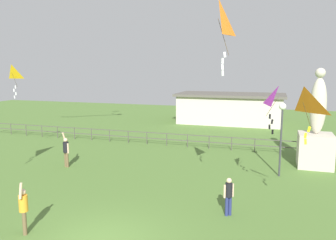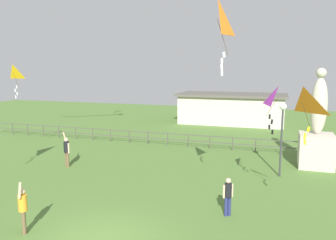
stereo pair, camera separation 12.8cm
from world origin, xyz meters
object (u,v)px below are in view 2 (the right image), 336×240
lamppost (282,123)px  person_3 (228,194)px  person_2 (67,150)px  kite_0 (13,74)px  person_1 (23,207)px  kite_3 (218,21)px  kite_4 (278,98)px  kite_5 (302,104)px  statue_monument (317,139)px

lamppost → person_3: bearing=-108.9°
person_2 → kite_0: bearing=162.8°
person_1 → person_3: 7.47m
kite_3 → kite_4: kite_3 is taller
kite_0 → kite_5: size_ratio=1.09×
kite_3 → kite_4: (2.19, 2.15, -2.92)m
person_1 → kite_3: bearing=30.4°
person_3 → kite_0: 16.19m
kite_4 → kite_0: bearing=169.1°
person_1 → person_3: person_1 is taller
person_2 → kite_3: size_ratio=0.74×
kite_3 → person_3: bearing=11.9°
person_2 → kite_5: (12.30, -4.02, 3.50)m
person_3 → statue_monument: bearing=64.4°
lamppost → kite_3: bearing=-113.1°
kite_0 → person_1: bearing=-47.3°
lamppost → kite_4: bearing=-94.5°
person_2 → kite_3: (9.31, -3.81, 6.37)m
lamppost → person_2: size_ratio=1.94×
person_2 → person_3: person_2 is taller
person_3 → kite_4: kite_4 is taller
statue_monument → person_2: (-13.75, -4.45, -0.66)m
person_3 → kite_3: kite_3 is taller
lamppost → kite_4: size_ratio=1.97×
kite_5 → person_2: bearing=161.9°
statue_monument → person_3: size_ratio=3.76×
person_1 → kite_4: 10.55m
lamppost → person_1: size_ratio=2.05×
person_2 → person_3: size_ratio=1.33×
person_1 → person_3: size_ratio=1.26×
person_1 → kite_4: kite_4 is taller
person_3 → kite_0: kite_0 is taller
person_1 → person_2: 8.04m
statue_monument → lamppost: size_ratio=1.46×
statue_monument → kite_4: statue_monument is taller
person_1 → person_3: (6.53, 3.63, -0.09)m
kite_4 → person_3: bearing=-129.1°
person_3 → person_2: bearing=159.4°
person_2 → lamppost: bearing=9.5°
person_1 → person_2: bearing=114.3°
person_1 → kite_0: kite_0 is taller
lamppost → kite_4: (-0.28, -3.64, 1.57)m
statue_monument → kite_4: 7.08m
statue_monument → kite_3: 10.98m
person_2 → kite_0: kite_0 is taller
statue_monument → person_1: size_ratio=2.98×
lamppost → kite_3: (-2.47, -5.80, 4.49)m
statue_monument → person_3: bearing=-115.6°
statue_monument → person_1: statue_monument is taller
kite_0 → kite_5: kite_0 is taller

